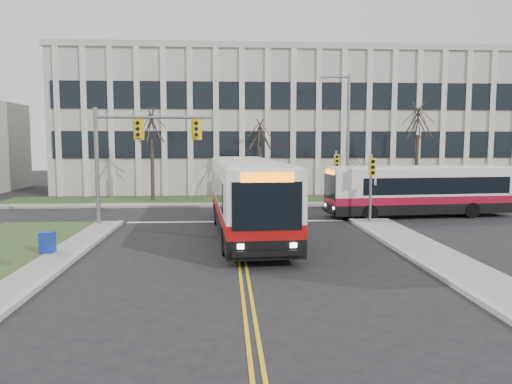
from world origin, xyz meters
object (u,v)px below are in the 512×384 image
object	(u,v)px
streetlight	(346,131)
bus_cross	(419,192)
bus_main	(247,199)
newspaper_box_blue	(47,244)
directory_sign	(267,186)

from	to	relation	value
streetlight	bus_cross	world-z (taller)	streetlight
bus_main	newspaper_box_blue	size ratio (longest dim) A/B	13.72
streetlight	bus_main	bearing A→B (deg)	-122.23
streetlight	newspaper_box_blue	xyz separation A→B (m)	(-15.56, -15.95, -4.72)
directory_sign	newspaper_box_blue	distance (m)	19.97
streetlight	newspaper_box_blue	bearing A→B (deg)	-134.28
directory_sign	newspaper_box_blue	bearing A→B (deg)	-120.16
directory_sign	newspaper_box_blue	xyz separation A→B (m)	(-10.03, -17.25, -0.70)
bus_main	bus_cross	bearing A→B (deg)	23.65
streetlight	directory_sign	xyz separation A→B (m)	(-5.53, 1.30, -4.02)
bus_main	bus_cross	xyz separation A→B (m)	(10.44, 5.35, -0.27)
newspaper_box_blue	bus_main	bearing A→B (deg)	33.99
bus_cross	directory_sign	bearing A→B (deg)	-139.23
directory_sign	bus_cross	bearing A→B (deg)	-43.69
directory_sign	bus_main	size ratio (longest dim) A/B	0.15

